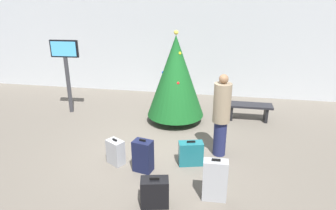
# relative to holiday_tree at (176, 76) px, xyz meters

# --- Properties ---
(ground_plane) EXTENTS (16.00, 16.00, 0.00)m
(ground_plane) POSITION_rel_holiday_tree_xyz_m (-0.19, -1.88, -1.32)
(ground_plane) COLOR #665E54
(back_wall) EXTENTS (16.00, 0.20, 3.39)m
(back_wall) POSITION_rel_holiday_tree_xyz_m (-0.19, 2.62, 0.37)
(back_wall) COLOR #B7BCC1
(back_wall) RESTS_ON ground_plane
(holiday_tree) EXTENTS (1.58, 1.58, 2.55)m
(holiday_tree) POSITION_rel_holiday_tree_xyz_m (0.00, 0.00, 0.00)
(holiday_tree) COLOR #4C3319
(holiday_tree) RESTS_ON ground_plane
(flight_info_kiosk) EXTENTS (0.82, 0.14, 2.19)m
(flight_info_kiosk) POSITION_rel_holiday_tree_xyz_m (-3.27, 0.15, 0.18)
(flight_info_kiosk) COLOR #333338
(flight_info_kiosk) RESTS_ON ground_plane
(waiting_bench) EXTENTS (1.29, 0.44, 0.48)m
(waiting_bench) POSITION_rel_holiday_tree_xyz_m (2.05, 0.45, -0.97)
(waiting_bench) COLOR black
(waiting_bench) RESTS_ON ground_plane
(traveller_0) EXTENTS (0.47, 0.47, 1.88)m
(traveller_0) POSITION_rel_holiday_tree_xyz_m (1.26, -1.69, -0.33)
(traveller_0) COLOR #1E234C
(traveller_0) RESTS_ON ground_plane
(suitcase_0) EXTENTS (0.56, 0.37, 0.56)m
(suitcase_0) POSITION_rel_holiday_tree_xyz_m (0.67, -2.22, -1.06)
(suitcase_0) COLOR #19606B
(suitcase_0) RESTS_ON ground_plane
(suitcase_1) EXTENTS (0.43, 0.22, 0.81)m
(suitcase_1) POSITION_rel_holiday_tree_xyz_m (1.21, -3.30, -0.93)
(suitcase_1) COLOR #9EA0A5
(suitcase_1) RESTS_ON ground_plane
(suitcase_2) EXTENTS (0.53, 0.37, 0.56)m
(suitcase_2) POSITION_rel_holiday_tree_xyz_m (0.21, -3.65, -1.06)
(suitcase_2) COLOR black
(suitcase_2) RESTS_ON ground_plane
(suitcase_3) EXTENTS (0.44, 0.39, 0.58)m
(suitcase_3) POSITION_rel_holiday_tree_xyz_m (-0.91, -2.47, -1.05)
(suitcase_3) COLOR #9EA0A5
(suitcase_3) RESTS_ON ground_plane
(suitcase_4) EXTENTS (0.43, 0.34, 0.72)m
(suitcase_4) POSITION_rel_holiday_tree_xyz_m (-0.26, -2.63, -0.98)
(suitcase_4) COLOR #141938
(suitcase_4) RESTS_ON ground_plane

